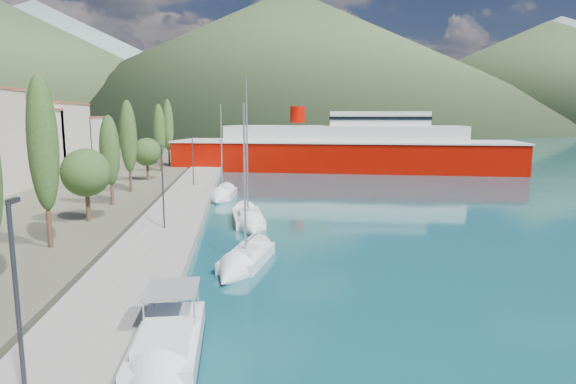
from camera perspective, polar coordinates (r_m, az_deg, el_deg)
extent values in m
plane|color=#134D57|center=(140.38, -4.31, 5.23)|extent=(1400.00, 1400.00, 0.00)
cube|color=gray|center=(47.16, -12.43, -1.65)|extent=(5.00, 88.00, 0.80)
cone|color=gray|center=(689.11, -27.43, 13.41)|extent=(640.00, 640.00, 150.00)
cone|color=gray|center=(709.67, 1.14, 15.44)|extent=(760.00, 760.00, 180.00)
cone|color=gray|center=(753.31, 29.28, 12.42)|extent=(640.00, 640.00, 140.00)
cone|color=#3C4D2C|center=(425.09, 0.22, 15.44)|extent=(480.00, 480.00, 115.00)
cone|color=#3C4D2C|center=(480.35, 28.28, 12.16)|extent=(420.00, 420.00, 90.00)
cube|color=silver|center=(70.25, -29.82, 4.73)|extent=(9.00, 11.00, 9.00)
cube|color=#9E5138|center=(70.17, -30.11, 8.51)|extent=(9.20, 11.20, 0.30)
cube|color=beige|center=(80.39, -26.67, 5.69)|extent=(9.00, 13.00, 10.00)
cube|color=#9E5138|center=(80.35, -26.93, 9.36)|extent=(9.20, 13.20, 0.30)
cube|color=silver|center=(90.79, -24.17, 5.48)|extent=(9.00, 10.00, 8.00)
cube|color=#9E5138|center=(90.69, -24.33, 8.10)|extent=(9.20, 10.20, 0.30)
cylinder|color=#47301E|center=(33.82, -26.42, -3.95)|extent=(0.30, 0.30, 2.36)
ellipsoid|color=#304C1F|center=(33.13, -27.06, 5.16)|extent=(1.80, 1.80, 8.38)
cylinder|color=#47301E|center=(41.07, -22.61, -1.58)|extent=(0.36, 0.36, 2.35)
sphere|color=#304C1F|center=(40.71, -22.83, 2.13)|extent=(3.76, 3.76, 3.76)
cylinder|color=#47301E|center=(47.96, -20.12, -0.34)|extent=(0.30, 0.30, 1.83)
ellipsoid|color=#304C1F|center=(47.52, -20.39, 4.63)|extent=(1.80, 1.80, 6.50)
cylinder|color=#47301E|center=(55.46, -18.15, 1.13)|extent=(0.30, 0.30, 2.19)
ellipsoid|color=#304C1F|center=(55.05, -18.40, 6.27)|extent=(1.80, 1.80, 7.77)
cylinder|color=#47301E|center=(65.17, -16.29, 2.33)|extent=(0.36, 0.36, 2.25)
sphere|color=#304C1F|center=(64.94, -16.39, 4.59)|extent=(3.60, 3.60, 3.60)
cylinder|color=#47301E|center=(75.32, -14.86, 3.22)|extent=(0.30, 0.30, 2.23)
ellipsoid|color=#304C1F|center=(75.02, -15.02, 7.07)|extent=(1.80, 1.80, 7.89)
cylinder|color=#47301E|center=(84.16, -13.91, 3.89)|extent=(0.30, 0.30, 2.44)
ellipsoid|color=#304C1F|center=(83.88, -14.05, 7.67)|extent=(1.80, 1.80, 8.66)
cylinder|color=#2D2D33|center=(14.21, -29.30, -13.09)|extent=(0.12, 0.12, 6.00)
cube|color=#2D2D33|center=(13.67, -29.83, -0.91)|extent=(0.15, 0.50, 0.12)
cylinder|color=#2D2D33|center=(35.91, -14.61, 0.51)|extent=(0.12, 0.12, 6.00)
cube|color=#2D2D33|center=(35.86, -14.74, 5.32)|extent=(0.15, 0.50, 0.12)
cylinder|color=#2D2D33|center=(58.19, -11.22, 3.73)|extent=(0.12, 0.12, 6.00)
cube|color=#2D2D33|center=(58.26, -11.29, 6.69)|extent=(0.15, 0.50, 0.12)
cube|color=#0F1B31|center=(19.13, -13.93, -19.09)|extent=(2.13, 5.52, 0.62)
cube|color=silver|center=(18.81, -14.01, -17.19)|extent=(2.36, 5.80, 0.97)
cube|color=#0F1B31|center=(19.01, -13.96, -18.38)|extent=(2.41, 5.87, 0.19)
cube|color=silver|center=(17.92, -14.39, -16.40)|extent=(1.87, 2.84, 0.35)
cube|color=slate|center=(19.62, -13.59, -11.04)|extent=(2.04, 2.42, 0.09)
cube|color=silver|center=(29.87, -4.82, -7.90)|extent=(3.71, 5.74, 0.85)
cube|color=silver|center=(29.39, -5.04, -7.04)|extent=(1.90, 2.43, 0.33)
cylinder|color=silver|center=(28.51, -5.16, 1.42)|extent=(0.12, 0.12, 9.00)
cone|color=silver|center=(26.79, -6.98, -9.93)|extent=(2.84, 3.04, 2.18)
cube|color=silver|center=(41.17, -4.81, -3.20)|extent=(2.83, 6.74, 0.93)
cube|color=silver|center=(40.62, -4.76, -2.47)|extent=(1.61, 2.73, 0.36)
cylinder|color=silver|center=(39.90, -4.87, 5.35)|extent=(0.12, 0.12, 11.38)
cone|color=silver|center=(37.07, -4.25, -4.54)|extent=(2.58, 3.23, 2.38)
cube|color=silver|center=(53.99, -7.70, -0.35)|extent=(3.11, 5.81, 0.95)
cube|color=silver|center=(53.54, -7.78, 0.25)|extent=(1.72, 2.38, 0.37)
cylinder|color=silver|center=(53.05, -7.88, 5.17)|extent=(0.12, 0.12, 9.51)
cone|color=silver|center=(50.54, -8.34, -1.00)|extent=(2.73, 2.87, 2.43)
cube|color=#9E0900|center=(81.33, 6.53, 4.07)|extent=(57.05, 24.74, 5.40)
cube|color=silver|center=(81.15, 6.56, 5.97)|extent=(57.52, 25.17, 0.29)
cube|color=silver|center=(81.10, 6.58, 6.79)|extent=(39.76, 18.64, 2.89)
cube|color=silver|center=(81.08, 10.74, 8.53)|extent=(16.93, 10.74, 2.31)
cylinder|color=#9E0900|center=(81.65, 1.13, 9.16)|extent=(2.51, 2.51, 2.70)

